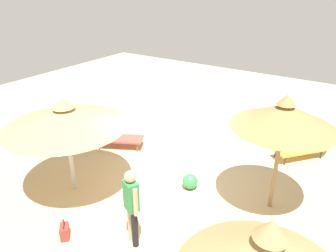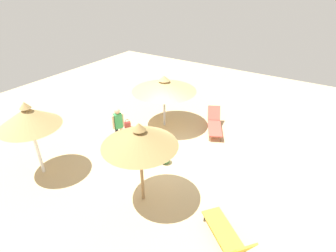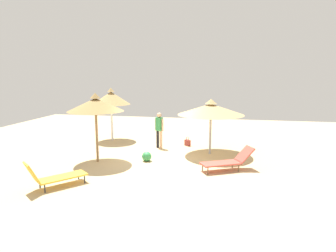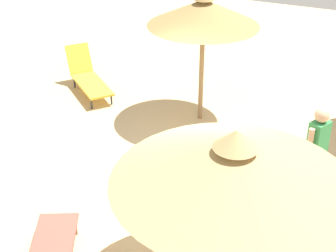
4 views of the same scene
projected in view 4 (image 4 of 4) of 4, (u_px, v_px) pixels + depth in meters
ground at (184, 186)px, 8.91m from camera, size 24.00×24.00×0.10m
parasol_umbrella_edge at (203, 13)px, 9.89m from camera, size 2.23×2.23×2.80m
parasol_umbrella_center at (234, 165)px, 5.78m from camera, size 2.90×2.90×2.46m
lounge_chair_far_right at (88, 77)px, 12.03m from camera, size 1.78×1.60×0.94m
person_standing_back at (316, 150)px, 8.00m from camera, size 0.33×0.45×1.71m
beach_ball at (183, 159)px, 9.22m from camera, size 0.40×0.40×0.40m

